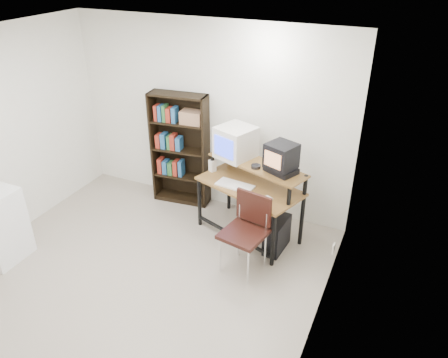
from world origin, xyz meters
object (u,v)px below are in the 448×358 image
at_px(crt_monitor, 236,142).
at_px(crt_tv, 281,156).
at_px(pc_tower, 277,235).
at_px(school_chair, 247,225).
at_px(computer_desk, 251,187).
at_px(bookshelf, 181,147).

relative_size(crt_monitor, crt_tv, 1.34).
relative_size(pc_tower, school_chair, 0.48).
height_order(computer_desk, pc_tower, computer_desk).
bearing_deg(school_chair, computer_desk, 118.44).
xyz_separation_m(computer_desk, crt_tv, (0.36, 0.00, 0.50)).
distance_m(school_chair, bookshelf, 1.80).
bearing_deg(pc_tower, bookshelf, 165.15).
bearing_deg(crt_monitor, crt_tv, 3.83).
xyz_separation_m(crt_tv, school_chair, (-0.16, -0.64, -0.62)).
bearing_deg(pc_tower, crt_monitor, 157.23).
bearing_deg(crt_monitor, pc_tower, -6.95).
relative_size(crt_tv, school_chair, 0.44).
bearing_deg(computer_desk, crt_monitor, 164.90).
relative_size(crt_monitor, school_chair, 0.59).
bearing_deg(school_chair, bookshelf, 154.26).
bearing_deg(computer_desk, school_chair, -52.79).
bearing_deg(crt_tv, pc_tower, -49.07).
xyz_separation_m(pc_tower, school_chair, (-0.22, -0.46, 0.37)).
distance_m(crt_monitor, pc_tower, 1.27).
distance_m(crt_tv, pc_tower, 1.01).
bearing_deg(crt_tv, computer_desk, -158.27).
height_order(computer_desk, bookshelf, bookshelf).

